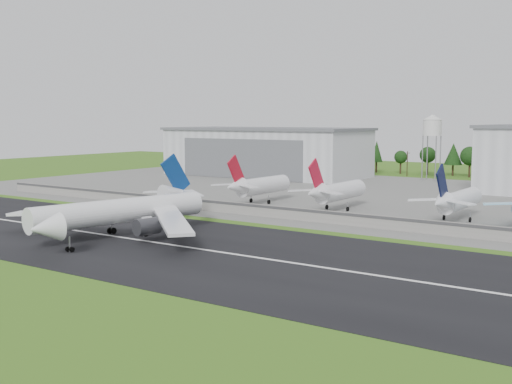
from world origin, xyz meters
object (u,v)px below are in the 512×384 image
Objects in this scene: ground_vehicle at (43,227)px; parked_jet_red_b at (335,191)px; main_airliner at (119,217)px; parked_jet_navy at (456,200)px; parked_jet_red_a at (257,186)px.

parked_jet_red_b is at bearing -46.36° from ground_vehicle.
main_airliner reaches higher than parked_jet_navy.
parked_jet_navy is at bearing -62.99° from ground_vehicle.
main_airliner is 1.88× the size of parked_jet_red_a.
ground_vehicle is 0.17× the size of parked_jet_navy.
parked_jet_red_a reaches higher than parked_jet_red_b.
ground_vehicle is 0.17× the size of parked_jet_red_b.
main_airliner is at bearing -96.07° from ground_vehicle.
parked_jet_red_a reaches higher than ground_vehicle.
parked_jet_red_b reaches higher than ground_vehicle.
main_airliner is 11.34× the size of ground_vehicle.
main_airliner reaches higher than parked_jet_red_b.
parked_jet_red_a is 64.19m from parked_jet_navy.
parked_jet_red_a is at bearing 179.97° from parked_jet_navy.
parked_jet_red_b is 1.00× the size of parked_jet_navy.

